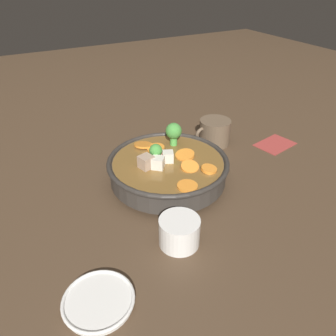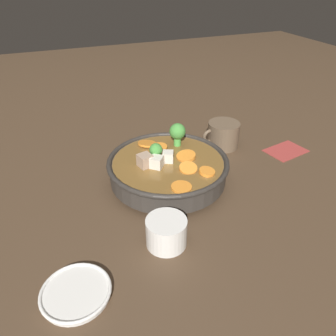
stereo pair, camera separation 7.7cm
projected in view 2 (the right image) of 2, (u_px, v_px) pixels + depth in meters
ground_plane at (168, 181)px, 0.79m from camera, size 3.00×3.00×0.00m
stirfry_bowl at (168, 167)px, 0.77m from camera, size 0.28×0.28×0.12m
side_saucer at (76, 293)px, 0.52m from camera, size 0.11×0.11×0.01m
tea_cup at (166, 232)px, 0.61m from camera, size 0.08×0.08×0.06m
dark_mug at (223, 135)px, 0.92m from camera, size 0.11×0.09×0.07m
napkin at (286, 151)px, 0.92m from camera, size 0.12×0.10×0.00m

